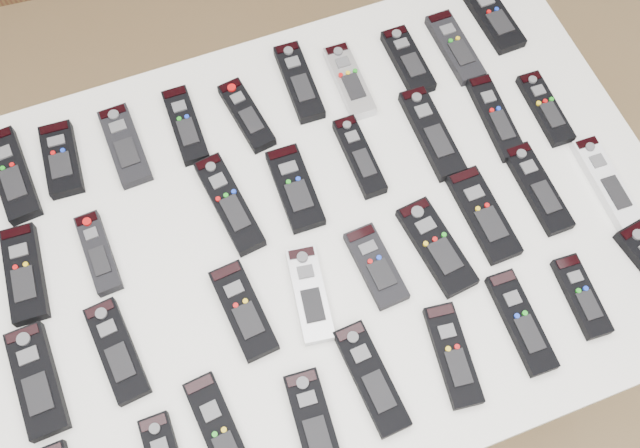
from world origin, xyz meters
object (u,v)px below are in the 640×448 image
object	(u,v)px
remote_0	(12,175)
remote_5	(299,82)
remote_4	(247,115)
remote_33	(521,322)
remote_26	(607,183)
remote_14	(359,156)
remote_3	(185,125)
remote_17	(545,108)
remote_19	(117,351)
remote_10	(25,274)
remote_22	(376,266)
remote_23	(436,247)
remote_12	(229,204)
remote_25	(538,188)
remote_9	(493,18)
remote_15	(432,133)
remote_1	(61,159)
remote_11	(98,253)
remote_16	(495,118)
remote_7	(408,61)
remote_30	(313,422)
remote_8	(455,47)
remote_31	(371,378)
remote_21	(310,294)
remote_32	(453,355)
remote_13	(295,188)
remote_18	(37,381)
remote_6	(349,81)
remote_20	(243,310)
remote_24	(483,215)
remote_29	(223,440)
remote_2	(125,146)
table	(320,242)

from	to	relation	value
remote_0	remote_5	world-z (taller)	same
remote_4	remote_33	world-z (taller)	same
remote_26	remote_33	bearing A→B (deg)	-144.53
remote_5	remote_14	bearing A→B (deg)	-74.37
remote_3	remote_17	size ratio (longest dim) A/B	1.03
remote_19	remote_10	bearing A→B (deg)	115.70
remote_0	remote_22	distance (m)	0.68
remote_23	remote_10	bearing A→B (deg)	156.93
remote_19	remote_33	xyz separation A→B (m)	(0.64, -0.19, 0.00)
remote_12	remote_25	distance (m)	0.56
remote_5	remote_9	world-z (taller)	remote_5
remote_0	remote_19	distance (m)	0.40
remote_15	remote_33	bearing A→B (deg)	-91.63
remote_15	remote_12	bearing A→B (deg)	-178.54
remote_1	remote_17	size ratio (longest dim) A/B	0.93
remote_9	remote_11	world-z (taller)	remote_11
remote_4	remote_10	distance (m)	0.49
remote_16	remote_33	distance (m)	0.40
remote_7	remote_30	world-z (taller)	same
remote_4	remote_8	xyz separation A→B (m)	(0.44, 0.00, -0.00)
remote_10	remote_31	size ratio (longest dim) A/B	0.95
remote_21	remote_31	size ratio (longest dim) A/B	0.92
remote_32	remote_33	bearing A→B (deg)	11.71
remote_4	remote_11	distance (m)	0.37
remote_13	remote_7	bearing A→B (deg)	32.98
remote_11	remote_12	xyz separation A→B (m)	(0.24, 0.01, 0.00)
remote_18	remote_30	bearing A→B (deg)	-31.60
remote_11	remote_14	xyz separation A→B (m)	(0.49, 0.02, 0.00)
remote_6	remote_20	world-z (taller)	same
remote_0	remote_22	xyz separation A→B (m)	(0.55, -0.40, -0.00)
remote_24	remote_21	bearing A→B (deg)	-175.95
remote_12	remote_23	xyz separation A→B (m)	(0.31, -0.21, -0.00)
remote_16	remote_12	bearing A→B (deg)	-176.95
remote_6	remote_19	bearing A→B (deg)	-145.37
remote_29	remote_30	bearing A→B (deg)	-15.95
remote_30	remote_2	bearing A→B (deg)	108.67
remote_16	remote_32	bearing A→B (deg)	-121.55
remote_7	remote_24	xyz separation A→B (m)	(-0.01, -0.35, -0.00)
remote_2	remote_20	size ratio (longest dim) A/B	1.01
remote_10	remote_14	distance (m)	0.62
remote_8	remote_23	world-z (taller)	remote_23
remote_2	remote_26	xyz separation A→B (m)	(0.80, -0.39, 0.00)
remote_4	remote_9	bearing A→B (deg)	-3.47
remote_31	remote_12	bearing A→B (deg)	103.65
remote_3	remote_9	bearing A→B (deg)	2.86
remote_18	remote_22	size ratio (longest dim) A/B	1.23
table	remote_30	world-z (taller)	remote_30
remote_9	remote_18	distance (m)	1.09
remote_3	remote_26	xyz separation A→B (m)	(0.68, -0.39, 0.00)
remote_26	remote_9	bearing A→B (deg)	94.60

